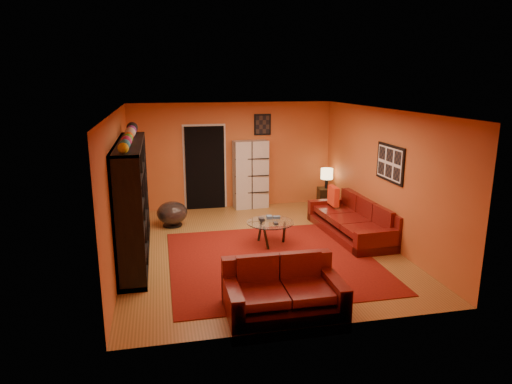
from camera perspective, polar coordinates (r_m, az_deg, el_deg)
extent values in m
plane|color=brown|center=(8.83, 0.30, -6.91)|extent=(6.00, 6.00, 0.00)
plane|color=white|center=(8.27, 0.32, 10.18)|extent=(6.00, 6.00, 0.00)
plane|color=#BB5929|center=(11.35, -2.92, 4.58)|extent=(6.00, 0.00, 6.00)
plane|color=#BB5929|center=(5.67, 6.80, -5.14)|extent=(6.00, 0.00, 6.00)
plane|color=#BB5929|center=(8.30, -16.80, 0.51)|extent=(0.00, 6.00, 6.00)
plane|color=#BB5929|center=(9.30, 15.54, 2.00)|extent=(0.00, 6.00, 6.00)
cube|color=#590E0A|center=(8.22, 2.04, -8.52)|extent=(3.60, 3.60, 0.01)
cube|color=black|center=(11.27, -6.39, 3.00)|extent=(0.95, 0.10, 2.04)
cube|color=black|center=(8.98, 16.43, 3.47)|extent=(0.03, 1.00, 0.70)
cube|color=black|center=(11.38, 0.82, 8.43)|extent=(0.42, 0.03, 0.52)
cube|color=black|center=(8.35, -15.14, -1.08)|extent=(0.45, 3.00, 2.10)
imported|color=black|center=(8.45, -14.75, -1.32)|extent=(0.92, 0.12, 0.53)
cube|color=#510C0A|center=(9.68, 11.87, -4.32)|extent=(1.13, 2.51, 0.32)
cube|color=#510C0A|center=(9.79, 14.11, -2.61)|extent=(0.31, 2.46, 0.85)
cube|color=#510C0A|center=(8.69, 15.27, -5.61)|extent=(1.01, 0.23, 0.62)
cube|color=#510C0A|center=(10.62, 9.17, -1.72)|extent=(1.01, 0.23, 0.62)
cube|color=#510C0A|center=(8.98, 13.72, -3.79)|extent=(0.82, 0.72, 0.12)
cube|color=#510C0A|center=(9.57, 11.74, -2.58)|extent=(0.82, 0.72, 0.12)
cube|color=#510C0A|center=(10.17, 10.00, -1.51)|extent=(0.82, 0.72, 0.12)
cube|color=#510C0A|center=(6.51, 3.49, -13.38)|extent=(1.62, 0.98, 0.32)
cube|color=#510C0A|center=(6.73, 2.64, -9.88)|extent=(1.61, 0.19, 0.85)
cube|color=#510C0A|center=(6.65, 9.61, -11.50)|extent=(0.18, 0.97, 0.62)
cube|color=#510C0A|center=(6.30, -2.95, -12.79)|extent=(0.18, 0.97, 0.62)
cube|color=#510C0A|center=(6.42, 6.38, -10.77)|extent=(0.61, 0.75, 0.12)
cube|color=#510C0A|center=(6.27, 0.81, -11.32)|extent=(0.61, 0.75, 0.12)
cube|color=#F43C1B|center=(10.24, 9.65, -0.47)|extent=(0.12, 0.42, 0.42)
cylinder|color=silver|center=(8.82, 1.79, -3.81)|extent=(0.91, 0.91, 0.02)
cylinder|color=black|center=(8.96, 3.53, -5.07)|extent=(0.05, 0.05, 0.44)
cylinder|color=black|center=(9.09, 0.53, -4.77)|extent=(0.05, 0.05, 0.44)
cylinder|color=black|center=(8.64, 1.27, -5.79)|extent=(0.05, 0.05, 0.44)
cube|color=beige|center=(11.31, -0.68, 2.20)|extent=(0.87, 0.45, 1.68)
cylinder|color=black|center=(10.23, -10.38, -4.07)|extent=(0.44, 0.44, 0.03)
cylinder|color=black|center=(10.20, -10.40, -3.65)|extent=(0.06, 0.06, 0.15)
ellipsoid|color=#403938|center=(10.15, -10.44, -2.58)|extent=(0.66, 0.66, 0.50)
cube|color=black|center=(11.55, 8.73, -0.73)|extent=(0.45, 0.45, 0.50)
cylinder|color=black|center=(11.46, 8.80, 1.06)|extent=(0.08, 0.08, 0.24)
cylinder|color=#FFDE8C|center=(11.41, 8.85, 2.28)|extent=(0.30, 0.30, 0.26)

